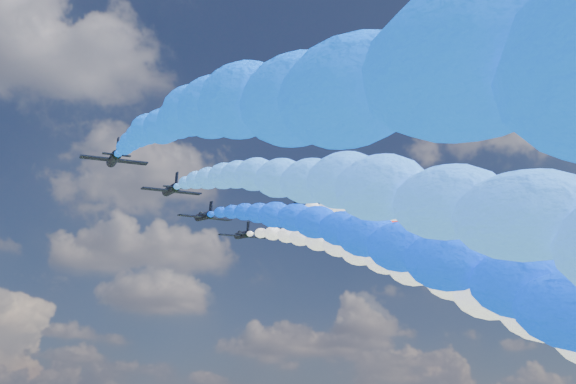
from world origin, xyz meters
name	(u,v)px	position (x,y,z in m)	size (l,w,h in m)	color
jet_0	(114,159)	(-31.07, -7.70, 110.48)	(9.56, 12.82, 2.82)	black
trail_0	(183,141)	(-31.07, -58.92, 93.70)	(5.46, 97.27, 36.80)	blue
jet_1	(171,190)	(-20.43, 3.61, 110.48)	(9.56, 12.82, 2.82)	black
trail_1	(267,196)	(-20.43, -47.61, 93.70)	(5.46, 97.27, 36.80)	#2B78F2
jet_2	(204,216)	(-11.75, 16.67, 110.48)	(9.56, 12.82, 2.82)	black
trail_2	(304,237)	(-11.75, -34.55, 93.70)	(5.46, 97.27, 36.80)	#0435DD
jet_3	(287,212)	(1.59, 9.19, 110.48)	(9.56, 12.82, 2.82)	black
trail_3	(439,231)	(1.59, -42.03, 93.70)	(5.46, 97.27, 36.80)	white
jet_4	(242,235)	(-1.48, 26.93, 110.48)	(9.56, 12.82, 2.82)	black
trail_4	(349,263)	(-1.48, -24.29, 93.70)	(5.46, 97.27, 36.80)	white
jet_5	(320,226)	(10.62, 15.72, 110.48)	(9.56, 12.82, 2.82)	black
trail_5	(476,251)	(10.62, -35.50, 93.70)	(5.46, 97.27, 36.80)	red
jet_6	(400,213)	(20.97, 2.89, 110.48)	(9.56, 12.82, 2.82)	black
jet_7	(489,208)	(34.10, -5.20, 110.48)	(9.56, 12.82, 2.82)	black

